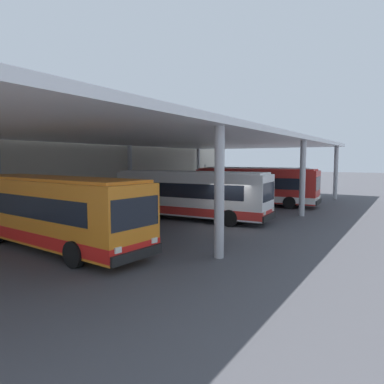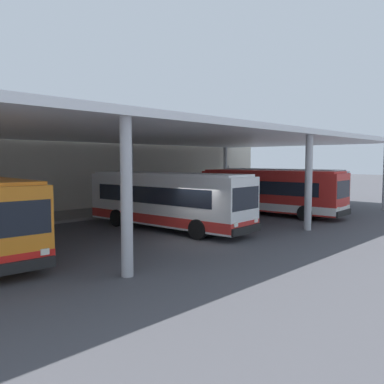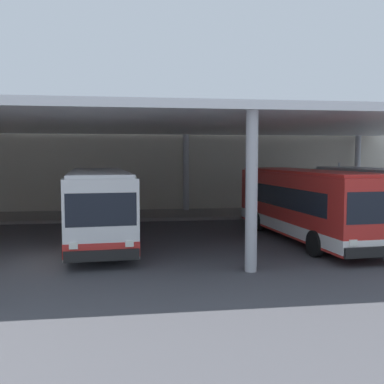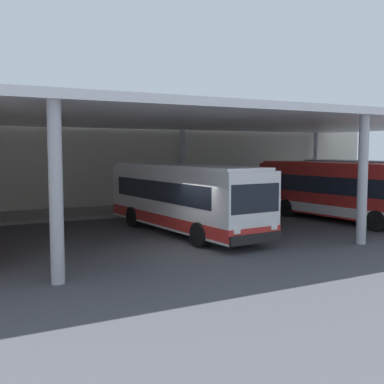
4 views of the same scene
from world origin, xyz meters
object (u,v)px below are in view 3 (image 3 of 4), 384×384
(bus_far_bay, at_px, (375,199))
(banner_sign, at_px, (339,184))
(bus_second_bay, at_px, (99,205))
(bus_middle_bay, at_px, (306,204))
(bench_waiting, at_px, (275,204))

(bus_far_bay, distance_m, banner_sign, 6.72)
(bus_second_bay, distance_m, bus_middle_bay, 9.24)
(bus_second_bay, bearing_deg, bus_far_bay, 4.24)
(bus_second_bay, bearing_deg, bench_waiting, 37.87)
(bus_middle_bay, xyz_separation_m, banner_sign, (5.69, 8.37, 0.32))
(banner_sign, bearing_deg, bench_waiting, 167.67)
(bus_middle_bay, bearing_deg, bus_second_bay, 175.18)
(bus_second_bay, bearing_deg, bus_middle_bay, -4.82)
(bus_middle_bay, distance_m, bus_far_bay, 4.73)
(bus_middle_bay, relative_size, bus_far_bay, 1.01)
(bus_middle_bay, relative_size, bench_waiting, 5.94)
(bus_second_bay, bearing_deg, banner_sign, 27.00)
(bus_middle_bay, distance_m, bench_waiting, 9.45)
(bus_middle_bay, relative_size, banner_sign, 3.34)
(bus_second_bay, xyz_separation_m, bus_far_bay, (13.59, 1.01, 0.00))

